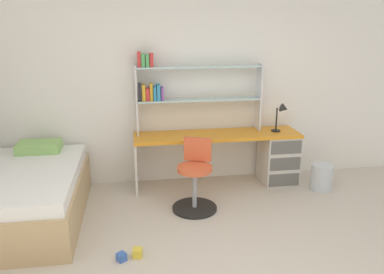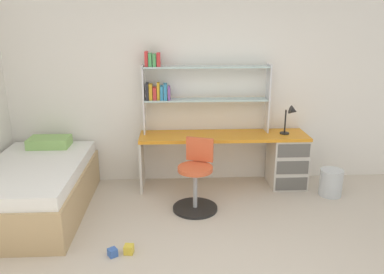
{
  "view_description": "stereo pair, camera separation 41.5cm",
  "coord_description": "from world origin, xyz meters",
  "px_view_note": "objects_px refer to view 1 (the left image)",
  "views": [
    {
      "loc": [
        -0.84,
        -2.42,
        2.08
      ],
      "look_at": [
        -0.22,
        1.52,
        0.9
      ],
      "focal_mm": 35.87,
      "sensor_mm": 36.0,
      "label": 1
    },
    {
      "loc": [
        -0.42,
        -2.46,
        2.08
      ],
      "look_at": [
        -0.22,
        1.52,
        0.9
      ],
      "focal_mm": 35.87,
      "sensor_mm": 36.0,
      "label": 2
    }
  ],
  "objects_px": {
    "desk_lamp": "(282,113)",
    "swivel_chair": "(195,182)",
    "bookshelf_hutch": "(182,86)",
    "waste_bin": "(322,177)",
    "toy_block_blue_2": "(122,257)",
    "bed_platform": "(30,195)",
    "desk": "(259,153)",
    "toy_block_yellow_1": "(138,253)"
  },
  "relations": [
    {
      "from": "toy_block_blue_2",
      "to": "waste_bin",
      "type": "bearing_deg",
      "value": 25.35
    },
    {
      "from": "desk_lamp",
      "to": "toy_block_blue_2",
      "type": "relative_size",
      "value": 5.0
    },
    {
      "from": "desk",
      "to": "toy_block_blue_2",
      "type": "bearing_deg",
      "value": -139.18
    },
    {
      "from": "desk_lamp",
      "to": "waste_bin",
      "type": "height_order",
      "value": "desk_lamp"
    },
    {
      "from": "desk",
      "to": "toy_block_blue_2",
      "type": "distance_m",
      "value": 2.42
    },
    {
      "from": "desk_lamp",
      "to": "desk",
      "type": "bearing_deg",
      "value": 171.37
    },
    {
      "from": "desk_lamp",
      "to": "swivel_chair",
      "type": "distance_m",
      "value": 1.52
    },
    {
      "from": "desk",
      "to": "desk_lamp",
      "type": "height_order",
      "value": "desk_lamp"
    },
    {
      "from": "desk",
      "to": "swivel_chair",
      "type": "distance_m",
      "value": 1.16
    },
    {
      "from": "toy_block_blue_2",
      "to": "bookshelf_hutch",
      "type": "bearing_deg",
      "value": 65.15
    },
    {
      "from": "toy_block_yellow_1",
      "to": "toy_block_blue_2",
      "type": "height_order",
      "value": "toy_block_yellow_1"
    },
    {
      "from": "bookshelf_hutch",
      "to": "bed_platform",
      "type": "distance_m",
      "value": 2.19
    },
    {
      "from": "bed_platform",
      "to": "toy_block_blue_2",
      "type": "relative_size",
      "value": 23.48
    },
    {
      "from": "bed_platform",
      "to": "toy_block_blue_2",
      "type": "height_order",
      "value": "bed_platform"
    },
    {
      "from": "toy_block_yellow_1",
      "to": "toy_block_blue_2",
      "type": "xyz_separation_m",
      "value": [
        -0.15,
        -0.04,
        -0.0
      ]
    },
    {
      "from": "bookshelf_hutch",
      "to": "toy_block_blue_2",
      "type": "relative_size",
      "value": 21.1
    },
    {
      "from": "bookshelf_hutch",
      "to": "waste_bin",
      "type": "height_order",
      "value": "bookshelf_hutch"
    },
    {
      "from": "bookshelf_hutch",
      "to": "desk_lamp",
      "type": "distance_m",
      "value": 1.35
    },
    {
      "from": "swivel_chair",
      "to": "toy_block_yellow_1",
      "type": "bearing_deg",
      "value": -127.65
    },
    {
      "from": "desk",
      "to": "toy_block_yellow_1",
      "type": "bearing_deg",
      "value": -137.51
    },
    {
      "from": "waste_bin",
      "to": "toy_block_blue_2",
      "type": "bearing_deg",
      "value": -154.65
    },
    {
      "from": "bed_platform",
      "to": "waste_bin",
      "type": "xyz_separation_m",
      "value": [
        3.53,
        0.27,
        -0.12
      ]
    },
    {
      "from": "swivel_chair",
      "to": "toy_block_blue_2",
      "type": "bearing_deg",
      "value": -131.86
    },
    {
      "from": "desk",
      "to": "swivel_chair",
      "type": "relative_size",
      "value": 2.63
    },
    {
      "from": "swivel_chair",
      "to": "toy_block_yellow_1",
      "type": "distance_m",
      "value": 1.16
    },
    {
      "from": "desk_lamp",
      "to": "waste_bin",
      "type": "distance_m",
      "value": 0.98
    },
    {
      "from": "desk",
      "to": "waste_bin",
      "type": "height_order",
      "value": "desk"
    },
    {
      "from": "desk",
      "to": "toy_block_yellow_1",
      "type": "height_order",
      "value": "desk"
    },
    {
      "from": "desk_lamp",
      "to": "toy_block_yellow_1",
      "type": "bearing_deg",
      "value": -142.53
    },
    {
      "from": "desk_lamp",
      "to": "toy_block_blue_2",
      "type": "xyz_separation_m",
      "value": [
        -2.08,
        -1.52,
        -0.93
      ]
    },
    {
      "from": "bookshelf_hutch",
      "to": "desk_lamp",
      "type": "bearing_deg",
      "value": -8.01
    },
    {
      "from": "swivel_chair",
      "to": "desk_lamp",
      "type": "bearing_deg",
      "value": 25.39
    },
    {
      "from": "toy_block_blue_2",
      "to": "desk_lamp",
      "type": "bearing_deg",
      "value": 36.19
    },
    {
      "from": "swivel_chair",
      "to": "desk",
      "type": "bearing_deg",
      "value": 32.95
    },
    {
      "from": "bookshelf_hutch",
      "to": "desk_lamp",
      "type": "xyz_separation_m",
      "value": [
        1.29,
        -0.18,
        -0.35
      ]
    },
    {
      "from": "bookshelf_hutch",
      "to": "desk_lamp",
      "type": "relative_size",
      "value": 4.22
    },
    {
      "from": "desk",
      "to": "desk_lamp",
      "type": "bearing_deg",
      "value": -8.63
    },
    {
      "from": "bed_platform",
      "to": "toy_block_blue_2",
      "type": "bearing_deg",
      "value": -43.3
    },
    {
      "from": "desk",
      "to": "bookshelf_hutch",
      "type": "bearing_deg",
      "value": 172.15
    },
    {
      "from": "desk_lamp",
      "to": "bookshelf_hutch",
      "type": "bearing_deg",
      "value": 171.99
    },
    {
      "from": "desk_lamp",
      "to": "toy_block_blue_2",
      "type": "bearing_deg",
      "value": -143.81
    },
    {
      "from": "toy_block_blue_2",
      "to": "toy_block_yellow_1",
      "type": "bearing_deg",
      "value": 15.11
    }
  ]
}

